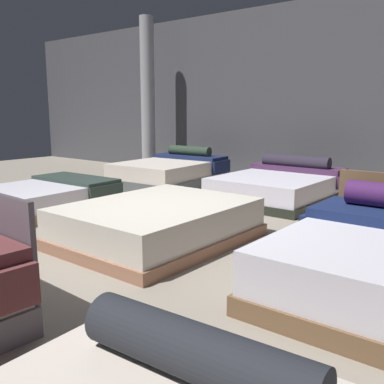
# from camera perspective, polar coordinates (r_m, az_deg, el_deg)

# --- Properties ---
(ground_plane) EXTENTS (18.00, 18.00, 0.02)m
(ground_plane) POSITION_cam_1_polar(r_m,az_deg,el_deg) (4.89, -5.39, -6.94)
(ground_plane) COLOR gray
(showroom_back_wall) EXTENTS (18.00, 0.06, 3.50)m
(showroom_back_wall) POSITION_cam_1_polar(r_m,az_deg,el_deg) (8.72, 17.23, 12.10)
(showroom_back_wall) COLOR #47474C
(showroom_back_wall) RESTS_ON ground_plane
(bed_3) EXTENTS (1.52, 2.17, 0.42)m
(bed_3) POSITION_cam_1_polar(r_m,az_deg,el_deg) (6.77, -19.37, -0.79)
(bed_3) COLOR #966D51
(bed_3) RESTS_ON ground_plane
(bed_4) EXTENTS (1.62, 2.09, 0.44)m
(bed_4) POSITION_cam_1_polar(r_m,az_deg,el_deg) (4.92, -4.50, -4.03)
(bed_4) COLOR #9B6A50
(bed_4) RESTS_ON ground_plane
(bed_6) EXTENTS (1.69, 2.18, 0.72)m
(bed_6) POSITION_cam_1_polar(r_m,az_deg,el_deg) (8.64, -2.87, 2.61)
(bed_6) COLOR #565B5C
(bed_6) RESTS_ON ground_plane
(bed_7) EXTENTS (1.75, 2.03, 0.70)m
(bed_7) POSITION_cam_1_polar(r_m,az_deg,el_deg) (7.29, 11.24, 0.75)
(bed_7) COLOR black
(bed_7) RESTS_ON ground_plane
(support_pillar) EXTENTS (0.32, 0.32, 3.50)m
(support_pillar) POSITION_cam_1_polar(r_m,az_deg,el_deg) (10.21, -5.79, 12.24)
(support_pillar) COLOR #99999E
(support_pillar) RESTS_ON ground_plane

